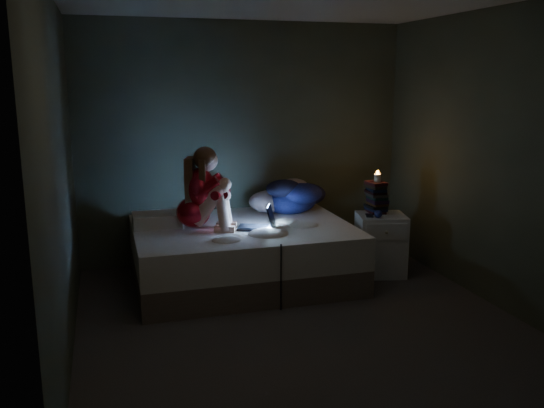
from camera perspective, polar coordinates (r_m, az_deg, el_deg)
name	(u,v)px	position (r m, az deg, el deg)	size (l,w,h in m)	color
floor	(300,323)	(4.94, 2.79, -11.67)	(3.60, 3.80, 0.02)	#35312F
wall_back	(244,143)	(6.38, -2.76, 6.04)	(3.60, 0.02, 2.60)	#323729
wall_front	(434,227)	(2.87, 15.69, -2.16)	(3.60, 0.02, 2.60)	#323729
wall_left	(58,179)	(4.32, -20.34, 2.29)	(0.02, 3.80, 2.60)	#323729
wall_right	(497,159)	(5.44, 21.32, 4.12)	(0.02, 3.80, 2.60)	#323729
bed	(243,254)	(5.76, -2.89, -4.93)	(2.10, 1.58, 0.58)	beige
pillow	(157,220)	(5.74, -11.31, -1.55)	(0.46, 0.33, 0.13)	white
woman	(193,188)	(5.49, -7.84, 1.54)	(0.50, 0.33, 0.80)	maroon
laptop	(256,216)	(5.53, -1.61, -1.23)	(0.35, 0.25, 0.25)	black
clothes_pile	(289,194)	(6.24, 1.71, 0.96)	(0.63, 0.51, 0.38)	#0E164D
nightstand	(380,244)	(6.08, 10.66, -3.95)	(0.47, 0.42, 0.63)	silver
book_stack	(377,198)	(6.03, 10.30, 0.61)	(0.19, 0.25, 0.32)	black
candle	(377,179)	(6.00, 10.37, 2.47)	(0.07, 0.07, 0.08)	beige
phone	(372,216)	(5.89, 9.81, -1.19)	(0.07, 0.14, 0.01)	black
blue_orb	(382,214)	(5.84, 10.80, -1.00)	(0.08, 0.08, 0.08)	navy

